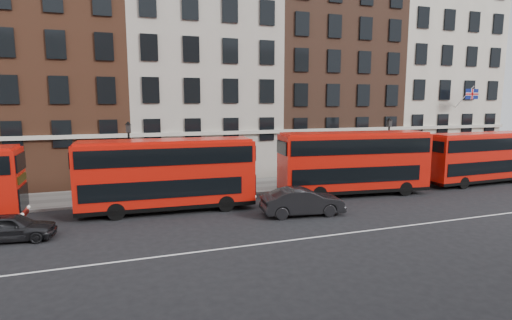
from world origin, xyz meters
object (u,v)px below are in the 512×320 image
object	(u,v)px
bus_d	(480,157)
car_rear	(12,227)
traffic_light	(496,148)
car_front	(303,202)
bus_b	(167,173)
bus_c	(354,161)

from	to	relation	value
bus_d	car_rear	world-z (taller)	bus_d
traffic_light	car_front	bearing A→B (deg)	-164.35
bus_d	bus_b	bearing A→B (deg)	178.17
car_front	traffic_light	bearing A→B (deg)	-67.14
car_front	car_rear	bearing A→B (deg)	94.83
car_rear	traffic_light	bearing A→B (deg)	-73.50
bus_c	car_front	distance (m)	6.99
bus_b	bus_d	distance (m)	25.39
bus_c	car_rear	size ratio (longest dim) A/B	2.80
bus_b	bus_c	xyz separation A→B (m)	(13.32, 0.00, 0.07)
car_rear	bus_c	bearing A→B (deg)	-74.30
bus_d	car_front	size ratio (longest dim) A/B	2.04
bus_b	bus_c	world-z (taller)	bus_c
bus_b	traffic_light	bearing A→B (deg)	8.43
bus_c	traffic_light	world-z (taller)	bus_c
car_front	traffic_light	xyz separation A→B (m)	(23.17, 6.49, 1.63)
bus_c	car_front	world-z (taller)	bus_c
traffic_light	car_rear	bearing A→B (deg)	-171.38
traffic_light	bus_b	bearing A→B (deg)	-174.53
bus_c	bus_d	world-z (taller)	bus_c
bus_b	car_front	bearing A→B (deg)	-22.28
car_rear	car_front	distance (m)	15.42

